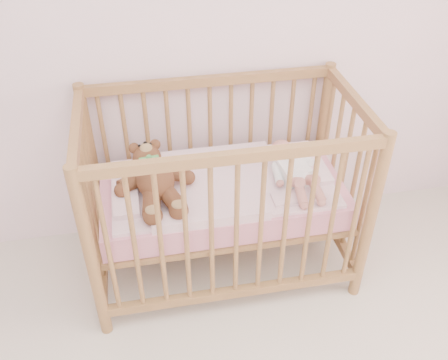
{
  "coord_description": "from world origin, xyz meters",
  "views": [
    {
      "loc": [
        -0.18,
        -0.36,
        2.09
      ],
      "look_at": [
        0.19,
        1.55,
        0.62
      ],
      "focal_mm": 40.0,
      "sensor_mm": 36.0,
      "label": 1
    }
  ],
  "objects": [
    {
      "name": "wall_back",
      "position": [
        0.0,
        2.0,
        1.35
      ],
      "size": [
        4.0,
        0.02,
        2.7
      ],
      "primitive_type": "cube",
      "color": "silver",
      "rests_on": "floor"
    },
    {
      "name": "blanket",
      "position": [
        0.19,
        1.6,
        0.56
      ],
      "size": [
        1.1,
        0.58,
        0.06
      ],
      "primitive_type": null,
      "color": "#F7AABD",
      "rests_on": "mattress"
    },
    {
      "name": "teddy_bear",
      "position": [
        -0.14,
        1.58,
        0.65
      ],
      "size": [
        0.48,
        0.63,
        0.16
      ],
      "primitive_type": null,
      "rotation": [
        0.0,
        0.0,
        0.13
      ],
      "color": "brown",
      "rests_on": "blanket"
    },
    {
      "name": "baby",
      "position": [
        0.55,
        1.58,
        0.64
      ],
      "size": [
        0.3,
        0.55,
        0.13
      ],
      "primitive_type": null,
      "rotation": [
        0.0,
        0.0,
        0.09
      ],
      "color": "white",
      "rests_on": "blanket"
    },
    {
      "name": "crib",
      "position": [
        0.19,
        1.6,
        0.5
      ],
      "size": [
        1.36,
        0.76,
        1.0
      ],
      "primitive_type": null,
      "color": "#976840",
      "rests_on": "floor"
    },
    {
      "name": "mattress",
      "position": [
        0.19,
        1.6,
        0.49
      ],
      "size": [
        1.22,
        0.62,
        0.13
      ],
      "primitive_type": "cube",
      "color": "pink",
      "rests_on": "crib"
    }
  ]
}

